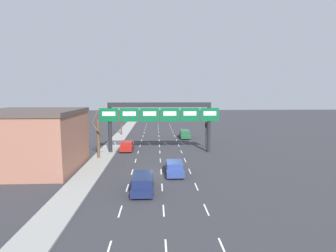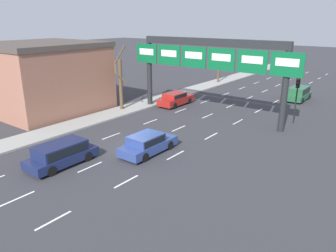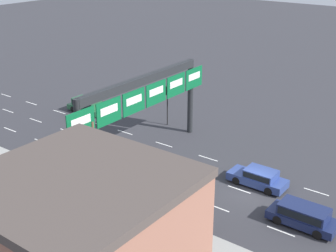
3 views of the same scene
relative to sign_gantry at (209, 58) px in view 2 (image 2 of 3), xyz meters
name	(u,v)px [view 2 (image 2 of 3)]	position (x,y,z in m)	size (l,w,h in m)	color
ground_plane	(132,149)	(0.00, -10.73, -5.74)	(220.00, 220.00, 0.00)	#333338
sidewalk_left	(66,127)	(-8.00, -10.73, -5.67)	(2.80, 110.00, 0.15)	#999993
lane_dashes	(220,111)	(0.00, 2.77, -5.74)	(6.72, 67.00, 0.01)	white
sign_gantry	(209,58)	(0.00, 0.00, 0.00)	(17.64, 0.70, 7.54)	#232628
building_near	(44,77)	(-15.02, -7.99, -2.22)	(10.64, 10.73, 7.02)	#9E6651
car_blue	(147,143)	(1.45, -10.64, -4.97)	(1.90, 4.68, 1.44)	navy
car_red	(175,98)	(-5.12, 1.80, -4.97)	(1.88, 4.69, 1.44)	maroon
suv_green	(299,93)	(5.14, 12.61, -4.84)	(1.91, 4.60, 1.60)	#235B38
suv_navy	(61,153)	(-1.77, -15.60, -4.88)	(1.97, 4.71, 1.53)	#19234C
traffic_light_near_gantry	(297,91)	(7.57, 3.03, -2.69)	(0.30, 0.35, 4.25)	black
tree_bare_closest	(218,63)	(-7.96, 16.52, -2.78)	(1.89, 1.89, 5.08)	brown
tree_bare_second	(120,81)	(-8.44, -3.37, -2.67)	(1.75, 1.74, 6.59)	brown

